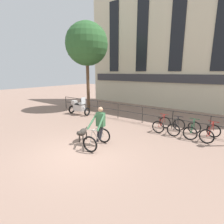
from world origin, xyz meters
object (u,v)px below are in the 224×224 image
cyclist_with_bike (99,129)px  parked_bicycle_far_end (210,133)px  parked_motorcycle (79,107)px  parked_bicycle_near_lamp (162,124)px  parked_bicycle_mid_right (192,130)px  parked_bicycle_mid_left (176,127)px  dog (82,133)px

cyclist_with_bike → parked_bicycle_far_end: 5.23m
cyclist_with_bike → parked_motorcycle: cyclist_with_bike is taller
cyclist_with_bike → parked_motorcycle: 6.06m
parked_bicycle_near_lamp → parked_bicycle_far_end: same height
parked_motorcycle → parked_bicycle_mid_right: bearing=-93.4°
parked_bicycle_near_lamp → parked_bicycle_mid_left: (0.79, 0.00, 0.00)m
cyclist_with_bike → parked_bicycle_mid_left: 4.25m
dog → parked_bicycle_far_end: bearing=16.1°
parked_bicycle_mid_left → cyclist_with_bike: bearing=56.5°
cyclist_with_bike → parked_bicycle_mid_left: cyclist_with_bike is taller
parked_motorcycle → parked_bicycle_far_end: (8.74, 0.23, -0.20)m
cyclist_with_bike → parked_bicycle_mid_left: bearing=48.9°
parked_bicycle_mid_left → parked_bicycle_mid_right: same height
parked_motorcycle → parked_bicycle_near_lamp: parked_motorcycle is taller
parked_bicycle_mid_right → parked_bicycle_far_end: bearing=177.4°
parked_bicycle_mid_right → dog: bearing=40.9°
parked_motorcycle → parked_bicycle_mid_left: (7.17, 0.23, -0.20)m
dog → parked_motorcycle: parked_motorcycle is taller
dog → parked_bicycle_near_lamp: size_ratio=0.88×
dog → parked_bicycle_mid_right: size_ratio=0.87×
parked_bicycle_near_lamp → parked_bicycle_far_end: 2.36m
dog → parked_bicycle_mid_left: bearing=27.7°
cyclist_with_bike → dog: bearing=173.1°
parked_motorcycle → parked_bicycle_near_lamp: bearing=-93.0°
cyclist_with_bike → parked_bicycle_near_lamp: size_ratio=1.51×
parked_motorcycle → parked_bicycle_mid_right: 7.96m
parked_motorcycle → parked_bicycle_mid_left: size_ratio=1.51×
cyclist_with_bike → parked_motorcycle: size_ratio=0.98×
parked_bicycle_mid_left → parked_motorcycle: bearing=-1.0°
dog → parked_bicycle_mid_left: (3.12, 3.70, -0.06)m
dog → parked_bicycle_near_lamp: 4.37m
parked_bicycle_mid_right → parked_bicycle_far_end: size_ratio=0.96×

